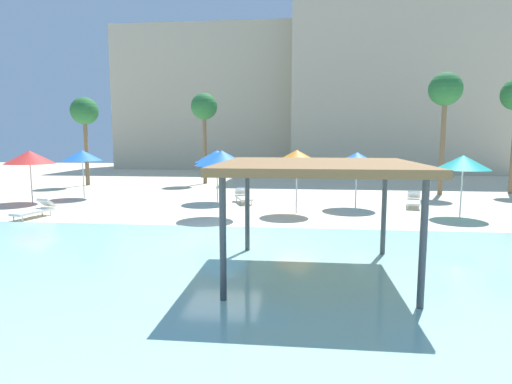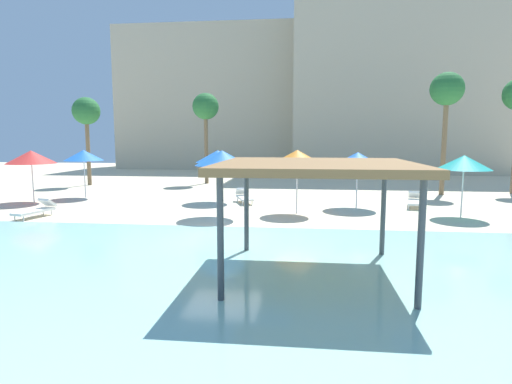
# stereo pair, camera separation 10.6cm
# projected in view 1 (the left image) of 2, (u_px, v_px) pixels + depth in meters

# --- Properties ---
(ground_plane) EXTENTS (80.00, 80.00, 0.00)m
(ground_plane) POSITION_uv_depth(u_px,v_px,m) (224.00, 237.00, 14.43)
(ground_plane) COLOR beige
(lagoon_water) EXTENTS (44.00, 13.50, 0.04)m
(lagoon_water) POSITION_uv_depth(u_px,v_px,m) (180.00, 291.00, 9.25)
(lagoon_water) COLOR #99D1C6
(lagoon_water) RESTS_ON ground
(shade_pavilion) EXTENTS (4.61, 4.61, 2.78)m
(shade_pavilion) POSITION_uv_depth(u_px,v_px,m) (318.00, 169.00, 10.11)
(shade_pavilion) COLOR #42474C
(shade_pavilion) RESTS_ON ground
(beach_umbrella_blue_0) EXTENTS (2.40, 2.40, 2.68)m
(beach_umbrella_blue_0) POSITION_uv_depth(u_px,v_px,m) (357.00, 159.00, 20.02)
(beach_umbrella_blue_0) COLOR silver
(beach_umbrella_blue_0) RESTS_ON ground
(beach_umbrella_blue_1) EXTENTS (2.13, 2.13, 2.68)m
(beach_umbrella_blue_1) POSITION_uv_depth(u_px,v_px,m) (82.00, 155.00, 23.50)
(beach_umbrella_blue_1) COLOR silver
(beach_umbrella_blue_1) RESTS_ON ground
(beach_umbrella_red_2) EXTENTS (2.47, 2.47, 2.70)m
(beach_umbrella_red_2) POSITION_uv_depth(u_px,v_px,m) (30.00, 157.00, 21.76)
(beach_umbrella_red_2) COLOR silver
(beach_umbrella_red_2) RESTS_ON ground
(beach_umbrella_teal_3) EXTENTS (2.21, 2.21, 2.63)m
(beach_umbrella_teal_3) POSITION_uv_depth(u_px,v_px,m) (463.00, 162.00, 17.77)
(beach_umbrella_teal_3) COLOR silver
(beach_umbrella_teal_3) RESTS_ON ground
(beach_umbrella_orange_4) EXTENTS (2.08, 2.08, 2.83)m
(beach_umbrella_orange_4) POSITION_uv_depth(u_px,v_px,m) (297.00, 156.00, 18.57)
(beach_umbrella_orange_4) COLOR silver
(beach_umbrella_orange_4) RESTS_ON ground
(beach_umbrella_blue_6) EXTENTS (2.29, 2.29, 2.71)m
(beach_umbrella_blue_6) POSITION_uv_depth(u_px,v_px,m) (217.00, 156.00, 21.96)
(beach_umbrella_blue_6) COLOR silver
(beach_umbrella_blue_6) RESTS_ON ground
(beach_umbrella_blue_7) EXTENTS (2.30, 2.30, 2.83)m
(beach_umbrella_blue_7) POSITION_uv_depth(u_px,v_px,m) (222.00, 158.00, 17.75)
(beach_umbrella_blue_7) COLOR silver
(beach_umbrella_blue_7) RESTS_ON ground
(lounge_chair_1) EXTENTS (1.05, 1.99, 0.74)m
(lounge_chair_1) POSITION_uv_depth(u_px,v_px,m) (414.00, 200.00, 20.63)
(lounge_chair_1) COLOR white
(lounge_chair_1) RESTS_ON ground
(lounge_chair_2) EXTENTS (1.20, 1.99, 0.74)m
(lounge_chair_2) POSITION_uv_depth(u_px,v_px,m) (243.00, 196.00, 22.00)
(lounge_chair_2) COLOR white
(lounge_chair_2) RESTS_ON ground
(lounge_chair_3) EXTENTS (1.02, 1.98, 0.74)m
(lounge_chair_3) POSITION_uv_depth(u_px,v_px,m) (36.00, 210.00, 17.94)
(lounge_chair_3) COLOR white
(lounge_chair_3) RESTS_ON ground
(palm_tree_0) EXTENTS (1.90, 1.90, 7.10)m
(palm_tree_0) POSITION_uv_depth(u_px,v_px,m) (445.00, 93.00, 24.43)
(palm_tree_0) COLOR brown
(palm_tree_0) RESTS_ON ground
(palm_tree_2) EXTENTS (1.90, 1.90, 6.17)m
(palm_tree_2) POSITION_uv_depth(u_px,v_px,m) (84.00, 113.00, 29.53)
(palm_tree_2) COLOR brown
(palm_tree_2) RESTS_ON ground
(palm_tree_3) EXTENTS (1.90, 1.90, 6.56)m
(palm_tree_3) POSITION_uv_depth(u_px,v_px,m) (204.00, 109.00, 30.58)
(palm_tree_3) COLOR brown
(palm_tree_3) RESTS_ON ground
(hotel_block_0) EXTENTS (22.87, 9.18, 15.04)m
(hotel_block_0) POSITION_uv_depth(u_px,v_px,m) (225.00, 101.00, 47.93)
(hotel_block_0) COLOR beige
(hotel_block_0) RESTS_ON ground
(hotel_block_1) EXTENTS (20.74, 8.77, 21.53)m
(hotel_block_1) POSITION_uv_depth(u_px,v_px,m) (400.00, 61.00, 41.21)
(hotel_block_1) COLOR beige
(hotel_block_1) RESTS_ON ground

